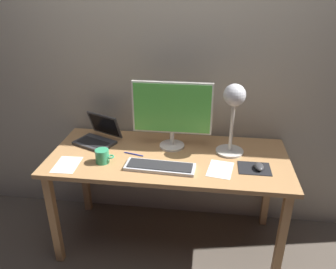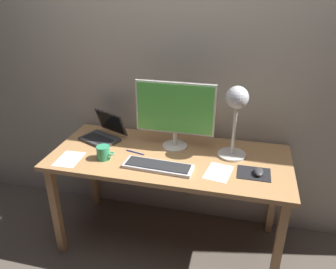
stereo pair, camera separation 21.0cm
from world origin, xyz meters
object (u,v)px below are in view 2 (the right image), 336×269
(laptop, at_px, (105,131))
(pen, at_px, (135,152))
(keyboard_main, at_px, (158,166))
(coffee_mug, at_px, (104,153))
(monitor, at_px, (175,111))
(desk_lamp, at_px, (236,108))
(mouse, at_px, (259,172))

(laptop, distance_m, pen, 0.34)
(keyboard_main, distance_m, coffee_mug, 0.38)
(pen, bearing_deg, coffee_mug, -144.07)
(monitor, relative_size, laptop, 1.56)
(desk_lamp, distance_m, mouse, 0.42)
(keyboard_main, distance_m, desk_lamp, 0.61)
(monitor, bearing_deg, laptop, 177.91)
(mouse, height_order, coffee_mug, coffee_mug)
(monitor, height_order, keyboard_main, monitor)
(laptop, relative_size, desk_lamp, 0.72)
(coffee_mug, height_order, pen, coffee_mug)
(desk_lamp, xyz_separation_m, coffee_mug, (-0.82, -0.25, -0.30))
(monitor, distance_m, desk_lamp, 0.41)
(mouse, xyz_separation_m, pen, (-0.82, 0.09, -0.02))
(monitor, bearing_deg, coffee_mug, -146.46)
(pen, bearing_deg, desk_lamp, 10.44)
(mouse, bearing_deg, desk_lamp, 130.23)
(keyboard_main, relative_size, mouse, 4.65)
(monitor, bearing_deg, pen, -148.26)
(desk_lamp, relative_size, pen, 3.45)
(desk_lamp, bearing_deg, keyboard_main, -148.24)
(laptop, xyz_separation_m, mouse, (1.11, -0.26, -0.04))
(monitor, height_order, laptop, monitor)
(monitor, relative_size, desk_lamp, 1.12)
(desk_lamp, xyz_separation_m, pen, (-0.65, -0.12, -0.34))
(pen, bearing_deg, keyboard_main, -36.96)
(desk_lamp, distance_m, pen, 0.74)
(pen, bearing_deg, monitor, 31.74)
(keyboard_main, xyz_separation_m, pen, (-0.20, 0.15, -0.01))
(monitor, relative_size, mouse, 5.65)
(monitor, xyz_separation_m, desk_lamp, (0.40, -0.03, 0.07))
(coffee_mug, xyz_separation_m, pen, (0.17, 0.13, -0.04))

